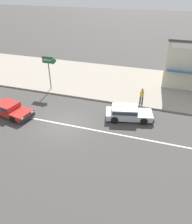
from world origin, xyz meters
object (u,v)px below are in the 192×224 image
(sedan_red_2, at_px, (8,108))
(pedestrian_near_clock, at_px, (142,95))
(shopfront_corner_warung, at_px, (189,60))
(arrow_signboard, at_px, (53,62))
(hatchback_silver_1, at_px, (127,113))

(sedan_red_2, xyz_separation_m, pedestrian_near_clock, (10.87, 5.04, 0.54))
(shopfront_corner_warung, bearing_deg, pedestrian_near_clock, -120.75)
(sedan_red_2, xyz_separation_m, arrow_signboard, (1.85, 5.47, 2.58))
(arrow_signboard, distance_m, pedestrian_near_clock, 9.27)
(sedan_red_2, height_order, shopfront_corner_warung, shopfront_corner_warung)
(sedan_red_2, xyz_separation_m, shopfront_corner_warung, (14.87, 11.76, 2.16))
(hatchback_silver_1, distance_m, arrow_signboard, 9.13)
(pedestrian_near_clock, distance_m, shopfront_corner_warung, 7.99)
(hatchback_silver_1, relative_size, pedestrian_near_clock, 2.65)
(hatchback_silver_1, height_order, arrow_signboard, arrow_signboard)
(hatchback_silver_1, height_order, shopfront_corner_warung, shopfront_corner_warung)
(arrow_signboard, bearing_deg, sedan_red_2, -108.67)
(pedestrian_near_clock, relative_size, shopfront_corner_warung, 0.29)
(pedestrian_near_clock, bearing_deg, shopfront_corner_warung, 59.25)
(sedan_red_2, relative_size, shopfront_corner_warung, 0.89)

